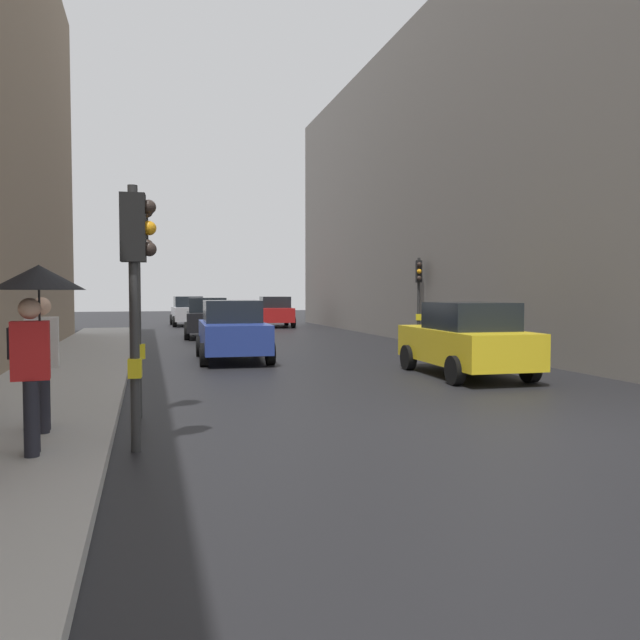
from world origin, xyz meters
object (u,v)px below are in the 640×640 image
object	(u,v)px
traffic_light_mid_street	(419,285)
car_dark_suv	(207,318)
car_blue_van	(233,330)
pedestrian_with_black_backpack	(39,356)
car_yellow_taxi	(466,339)
pedestrian_with_umbrella	(36,306)
car_red_sedan	(275,312)
traffic_light_near_left	(136,269)
car_silver_hatchback	(188,311)
traffic_light_near_right	(138,265)

from	to	relation	value
traffic_light_mid_street	car_dark_suv	size ratio (longest dim) A/B	0.77
car_blue_van	traffic_light_mid_street	bearing A→B (deg)	24.74
car_dark_suv	pedestrian_with_black_backpack	distance (m)	19.21
car_dark_suv	car_yellow_taxi	world-z (taller)	same
car_blue_van	pedestrian_with_umbrella	world-z (taller)	pedestrian_with_umbrella
car_red_sedan	pedestrian_with_black_backpack	world-z (taller)	pedestrian_with_black_backpack
car_dark_suv	pedestrian_with_umbrella	xyz separation A→B (m)	(-3.76, -20.00, 0.96)
traffic_light_near_left	car_silver_hatchback	xyz separation A→B (m)	(2.49, 29.70, -1.40)
traffic_light_near_right	car_silver_hatchback	bearing A→B (deg)	84.82
car_blue_van	car_silver_hatchback	xyz separation A→B (m)	(-0.04, 19.65, 0.00)
traffic_light_near_left	pedestrian_with_black_backpack	size ratio (longest dim) A/B	1.87
car_dark_suv	car_red_sedan	distance (m)	8.78
traffic_light_mid_street	car_yellow_taxi	xyz separation A→B (m)	(-2.69, -8.44, -1.41)
car_blue_van	car_dark_suv	bearing A→B (deg)	89.06
traffic_light_mid_street	pedestrian_with_black_backpack	distance (m)	17.14
traffic_light_near_left	car_silver_hatchback	world-z (taller)	traffic_light_near_left
car_yellow_taxi	car_silver_hatchback	xyz separation A→B (m)	(-4.93, 24.60, 0.00)
pedestrian_with_black_backpack	pedestrian_with_umbrella	bearing A→B (deg)	-81.59
car_yellow_taxi	traffic_light_near_right	bearing A→B (deg)	-158.47
traffic_light_mid_street	car_red_sedan	xyz separation A→B (m)	(-2.86, 13.51, -1.41)
car_silver_hatchback	pedestrian_with_black_backpack	distance (m)	29.19
pedestrian_with_umbrella	traffic_light_near_left	bearing A→B (deg)	22.62
car_dark_suv	car_blue_van	xyz separation A→B (m)	(-0.16, -9.51, 0.00)
traffic_light_near_left	car_yellow_taxi	world-z (taller)	traffic_light_near_left
car_blue_van	car_red_sedan	bearing A→B (deg)	74.48
traffic_light_near_right	traffic_light_mid_street	distance (m)	15.22
traffic_light_near_right	pedestrian_with_umbrella	distance (m)	2.89
traffic_light_near_left	car_silver_hatchback	size ratio (longest dim) A/B	0.78
traffic_light_near_left	car_yellow_taxi	bearing A→B (deg)	34.51
traffic_light_near_left	car_dark_suv	bearing A→B (deg)	82.17
car_dark_suv	car_red_sedan	bearing A→B (deg)	58.67
traffic_light_near_right	car_yellow_taxi	bearing A→B (deg)	21.53
car_silver_hatchback	pedestrian_with_black_backpack	world-z (taller)	pedestrian_with_black_backpack
car_blue_van	pedestrian_with_umbrella	size ratio (longest dim) A/B	1.99
pedestrian_with_black_backpack	traffic_light_near_right	bearing A→B (deg)	48.81
car_red_sedan	car_dark_suv	bearing A→B (deg)	-121.33
traffic_light_mid_street	car_dark_suv	xyz separation A→B (m)	(-7.43, 6.01, -1.41)
car_dark_suv	traffic_light_near_right	bearing A→B (deg)	-98.80
traffic_light_near_left	car_blue_van	bearing A→B (deg)	75.86
car_dark_suv	pedestrian_with_umbrella	distance (m)	20.37
traffic_light_near_left	pedestrian_with_black_backpack	xyz separation A→B (m)	(-1.24, 0.75, -1.12)
car_blue_van	car_silver_hatchback	world-z (taller)	same
traffic_light_mid_street	pedestrian_with_umbrella	world-z (taller)	traffic_light_mid_street
car_dark_suv	car_silver_hatchback	xyz separation A→B (m)	(-0.20, 10.15, 0.00)
traffic_light_near_left	car_red_sedan	xyz separation A→B (m)	(7.25, 27.05, -1.40)
traffic_light_near_right	pedestrian_with_umbrella	bearing A→B (deg)	-112.12
car_yellow_taxi	pedestrian_with_black_backpack	distance (m)	9.70
car_red_sedan	traffic_light_near_right	bearing A→B (deg)	-106.26
car_yellow_taxi	pedestrian_with_umbrella	bearing A→B (deg)	-146.84
car_yellow_taxi	car_blue_van	bearing A→B (deg)	134.70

